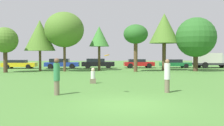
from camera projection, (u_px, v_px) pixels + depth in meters
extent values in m
plane|color=#477A33|center=(127.00, 105.00, 9.85)|extent=(120.00, 120.00, 0.00)
cylinder|color=#726651|center=(57.00, 88.00, 12.12)|extent=(0.26, 0.26, 0.71)
cylinder|color=#337F4C|center=(57.00, 72.00, 12.09)|extent=(0.31, 0.31, 0.86)
sphere|color=brown|center=(57.00, 61.00, 12.07)|extent=(0.26, 0.26, 0.26)
cylinder|color=#726651|center=(167.00, 86.00, 12.88)|extent=(0.26, 0.26, 0.69)
cylinder|color=silver|center=(167.00, 71.00, 12.85)|extent=(0.31, 0.31, 0.84)
sphere|color=#8C6647|center=(167.00, 61.00, 12.83)|extent=(0.22, 0.22, 0.22)
cylinder|color=orange|center=(107.00, 55.00, 12.30)|extent=(0.27, 0.26, 0.11)
cube|color=#726651|center=(93.00, 81.00, 16.89)|extent=(0.40, 0.33, 0.32)
cylinder|color=silver|center=(93.00, 75.00, 16.87)|extent=(0.30, 0.30, 0.51)
sphere|color=beige|center=(93.00, 70.00, 16.86)|extent=(0.23, 0.23, 0.23)
cylinder|color=#473323|center=(5.00, 60.00, 26.52)|extent=(0.43, 0.43, 2.73)
sphere|color=#4C7528|center=(5.00, 40.00, 26.44)|extent=(2.73, 2.73, 2.73)
cylinder|color=brown|center=(40.00, 61.00, 29.03)|extent=(0.28, 0.28, 2.37)
cone|color=#4C7528|center=(40.00, 35.00, 28.91)|extent=(3.56, 3.56, 3.56)
cylinder|color=brown|center=(65.00, 56.00, 28.08)|extent=(0.29, 0.29, 3.51)
ellipsoid|color=#4C7528|center=(64.00, 30.00, 27.97)|extent=(4.41, 4.41, 3.98)
cylinder|color=brown|center=(99.00, 58.00, 29.76)|extent=(0.30, 0.30, 2.89)
cone|color=#3D7F33|center=(99.00, 36.00, 29.66)|extent=(2.41, 2.41, 2.41)
cylinder|color=brown|center=(136.00, 56.00, 27.76)|extent=(0.43, 0.43, 3.46)
ellipsoid|color=#286023|center=(136.00, 34.00, 27.66)|extent=(2.73, 2.73, 2.16)
cylinder|color=brown|center=(164.00, 57.00, 29.82)|extent=(0.45, 0.45, 3.28)
cone|color=#4C7528|center=(164.00, 28.00, 29.69)|extent=(3.58, 3.58, 3.58)
cylinder|color=#473323|center=(196.00, 60.00, 28.51)|extent=(0.53, 0.53, 2.64)
sphere|color=#286023|center=(196.00, 37.00, 28.41)|extent=(4.55, 4.55, 4.55)
cube|color=gold|center=(20.00, 65.00, 33.67)|extent=(4.49, 1.78, 0.54)
cube|color=black|center=(17.00, 61.00, 33.63)|extent=(2.48, 1.54, 0.37)
cylinder|color=black|center=(32.00, 66.00, 34.58)|extent=(0.61, 0.21, 0.60)
cylinder|color=black|center=(28.00, 67.00, 32.90)|extent=(0.61, 0.21, 0.60)
cylinder|color=black|center=(12.00, 66.00, 34.46)|extent=(0.61, 0.21, 0.60)
cylinder|color=black|center=(7.00, 67.00, 32.77)|extent=(0.61, 0.21, 0.60)
cube|color=#1E389E|center=(62.00, 64.00, 33.71)|extent=(4.62, 1.81, 0.55)
cube|color=black|center=(60.00, 60.00, 33.68)|extent=(2.55, 1.56, 0.49)
cylinder|color=black|center=(73.00, 66.00, 34.64)|extent=(0.69, 0.20, 0.69)
cylinder|color=black|center=(72.00, 66.00, 32.93)|extent=(0.69, 0.20, 0.69)
cylinder|color=black|center=(53.00, 66.00, 34.51)|extent=(0.69, 0.20, 0.69)
cylinder|color=black|center=(50.00, 66.00, 32.80)|extent=(0.69, 0.20, 0.69)
cube|color=black|center=(98.00, 64.00, 34.12)|extent=(4.47, 1.75, 0.59)
cube|color=black|center=(96.00, 60.00, 34.09)|extent=(2.47, 1.51, 0.44)
cylinder|color=black|center=(108.00, 65.00, 35.03)|extent=(0.72, 0.22, 0.72)
cylinder|color=black|center=(108.00, 66.00, 33.37)|extent=(0.72, 0.22, 0.72)
cylinder|color=black|center=(88.00, 65.00, 34.90)|extent=(0.72, 0.22, 0.72)
cylinder|color=black|center=(88.00, 66.00, 33.24)|extent=(0.72, 0.22, 0.72)
cube|color=red|center=(139.00, 64.00, 34.90)|extent=(4.23, 1.79, 0.55)
cube|color=black|center=(137.00, 61.00, 34.87)|extent=(2.34, 1.55, 0.40)
cylinder|color=black|center=(147.00, 65.00, 35.82)|extent=(0.70, 0.23, 0.69)
cylinder|color=black|center=(149.00, 66.00, 34.12)|extent=(0.70, 0.23, 0.69)
cylinder|color=black|center=(129.00, 65.00, 35.71)|extent=(0.70, 0.23, 0.69)
cylinder|color=black|center=(130.00, 66.00, 34.00)|extent=(0.70, 0.23, 0.69)
cube|color=#196633|center=(175.00, 64.00, 35.31)|extent=(4.30, 1.73, 0.50)
cube|color=black|center=(173.00, 61.00, 35.28)|extent=(2.37, 1.50, 0.44)
cylinder|color=black|center=(182.00, 65.00, 36.20)|extent=(0.63, 0.22, 0.63)
cylinder|color=black|center=(186.00, 66.00, 34.56)|extent=(0.63, 0.22, 0.63)
cylinder|color=black|center=(164.00, 65.00, 36.08)|extent=(0.63, 0.22, 0.63)
cylinder|color=black|center=(167.00, 66.00, 34.44)|extent=(0.63, 0.22, 0.63)
cube|color=#2D2D33|center=(212.00, 64.00, 35.24)|extent=(5.55, 2.32, 0.30)
cube|color=#B2B2B7|center=(224.00, 59.00, 35.29)|extent=(1.80, 2.14, 1.11)
cube|color=beige|center=(207.00, 58.00, 35.18)|extent=(3.46, 2.28, 1.39)
cylinder|color=black|center=(222.00, 64.00, 36.44)|extent=(0.85, 0.27, 0.85)
cylinder|color=black|center=(199.00, 65.00, 36.28)|extent=(0.85, 0.27, 0.85)
cylinder|color=black|center=(205.00, 65.00, 34.07)|extent=(0.85, 0.27, 0.85)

